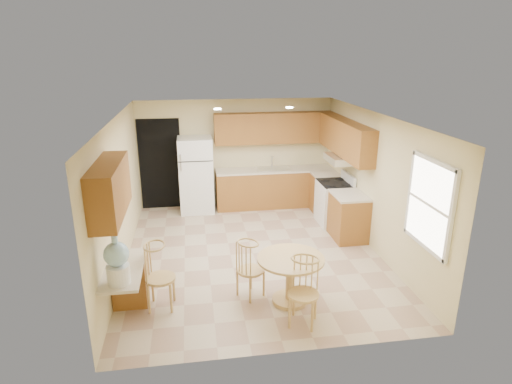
{
  "coord_description": "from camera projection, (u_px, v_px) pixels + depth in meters",
  "views": [
    {
      "loc": [
        -1.03,
        -7.02,
        3.54
      ],
      "look_at": [
        0.1,
        0.3,
        1.08
      ],
      "focal_mm": 30.0,
      "sensor_mm": 36.0,
      "label": 1
    }
  ],
  "objects": [
    {
      "name": "counter_right_a",
      "position": [
        327.0,
        175.0,
        9.59
      ],
      "size": [
        0.63,
        0.59,
        0.04
      ],
      "primitive_type": "cube",
      "color": "beige",
      "rests_on": "base_cab_right_a"
    },
    {
      "name": "ceiling",
      "position": [
        253.0,
        117.0,
        7.06
      ],
      "size": [
        4.5,
        5.5,
        0.02
      ],
      "primitive_type": "cube",
      "color": "white",
      "rests_on": "wall_back"
    },
    {
      "name": "desk_pedestal",
      "position": [
        130.0,
        281.0,
        6.21
      ],
      "size": [
        0.48,
        0.42,
        0.72
      ],
      "primitive_type": "cube",
      "color": "#965E26",
      "rests_on": "floor"
    },
    {
      "name": "upper_cab_left",
      "position": [
        110.0,
        190.0,
        5.46
      ],
      "size": [
        0.33,
        1.4,
        0.7
      ],
      "primitive_type": "cube",
      "color": "#965E26",
      "rests_on": "wall_left"
    },
    {
      "name": "water_crock",
      "position": [
        117.0,
        262.0,
        5.27
      ],
      "size": [
        0.31,
        0.31,
        0.64
      ],
      "color": "white",
      "rests_on": "desk_top"
    },
    {
      "name": "desk_top",
      "position": [
        124.0,
        269.0,
        5.73
      ],
      "size": [
        0.5,
        1.2,
        0.04
      ],
      "primitive_type": "cube",
      "color": "beige",
      "rests_on": "desk_pedestal"
    },
    {
      "name": "floor",
      "position": [
        253.0,
        253.0,
        7.85
      ],
      "size": [
        5.5,
        5.5,
        0.0
      ],
      "primitive_type": "plane",
      "color": "tan",
      "rests_on": "ground"
    },
    {
      "name": "wall_front",
      "position": [
        288.0,
        262.0,
        4.87
      ],
      "size": [
        4.5,
        0.02,
        2.5
      ],
      "primitive_type": "cube",
      "color": "beige",
      "rests_on": "floor"
    },
    {
      "name": "chair_desk",
      "position": [
        159.0,
        273.0,
        5.94
      ],
      "size": [
        0.43,
        0.56,
        0.98
      ],
      "rotation": [
        0.0,
        0.0,
        -1.67
      ],
      "color": "tan",
      "rests_on": "floor"
    },
    {
      "name": "counter_right_b",
      "position": [
        350.0,
        195.0,
        8.22
      ],
      "size": [
        0.63,
        0.8,
        0.04
      ],
      "primitive_type": "cube",
      "color": "beige",
      "rests_on": "base_cab_right_b"
    },
    {
      "name": "can_light_a",
      "position": [
        217.0,
        109.0,
        8.12
      ],
      "size": [
        0.14,
        0.14,
        0.02
      ],
      "primitive_type": "cylinder",
      "color": "white",
      "rests_on": "ceiling"
    },
    {
      "name": "base_cab_back",
      "position": [
        274.0,
        188.0,
        10.14
      ],
      "size": [
        2.75,
        0.6,
        0.87
      ],
      "primitive_type": "cube",
      "color": "#965E26",
      "rests_on": "floor"
    },
    {
      "name": "dining_table",
      "position": [
        290.0,
        273.0,
        6.2
      ],
      "size": [
        0.97,
        0.97,
        0.72
      ],
      "rotation": [
        0.0,
        0.0,
        -0.21
      ],
      "color": "tan",
      "rests_on": "floor"
    },
    {
      "name": "upper_cab_right",
      "position": [
        345.0,
        138.0,
        8.7
      ],
      "size": [
        0.33,
        2.42,
        0.7
      ],
      "primitive_type": "cube",
      "color": "#965E26",
      "rests_on": "wall_right"
    },
    {
      "name": "chair_table_a",
      "position": [
        251.0,
        266.0,
        6.25
      ],
      "size": [
        0.39,
        0.5,
        0.89
      ],
      "rotation": [
        0.0,
        0.0,
        -0.96
      ],
      "color": "tan",
      "rests_on": "floor"
    },
    {
      "name": "refrigerator",
      "position": [
        196.0,
        175.0,
        9.69
      ],
      "size": [
        0.76,
        0.74,
        1.72
      ],
      "color": "white",
      "rests_on": "floor"
    },
    {
      "name": "sink",
      "position": [
        274.0,
        169.0,
        9.98
      ],
      "size": [
        0.78,
        0.44,
        0.01
      ],
      "primitive_type": "cube",
      "color": "silver",
      "rests_on": "counter_back"
    },
    {
      "name": "base_cab_right_b",
      "position": [
        348.0,
        217.0,
        8.37
      ],
      "size": [
        0.6,
        0.8,
        0.87
      ],
      "primitive_type": "cube",
      "color": "#965E26",
      "rests_on": "floor"
    },
    {
      "name": "window",
      "position": [
        430.0,
        204.0,
        5.96
      ],
      "size": [
        0.06,
        1.12,
        1.3
      ],
      "color": "white",
      "rests_on": "wall_right"
    },
    {
      "name": "doorway",
      "position": [
        160.0,
        164.0,
        9.83
      ],
      "size": [
        0.9,
        0.02,
        2.1
      ],
      "primitive_type": "cube",
      "color": "black",
      "rests_on": "floor"
    },
    {
      "name": "wall_right",
      "position": [
        375.0,
        183.0,
        7.78
      ],
      "size": [
        0.02,
        5.5,
        2.5
      ],
      "primitive_type": "cube",
      "color": "beige",
      "rests_on": "floor"
    },
    {
      "name": "chair_table_b",
      "position": [
        306.0,
        289.0,
        5.57
      ],
      "size": [
        0.42,
        0.47,
        0.95
      ],
      "rotation": [
        0.0,
        0.0,
        2.71
      ],
      "color": "tan",
      "rests_on": "floor"
    },
    {
      "name": "base_cab_right_a",
      "position": [
        326.0,
        194.0,
        9.73
      ],
      "size": [
        0.6,
        0.59,
        0.87
      ],
      "primitive_type": "cube",
      "color": "#965E26",
      "rests_on": "floor"
    },
    {
      "name": "wall_left",
      "position": [
        120.0,
        195.0,
        7.13
      ],
      "size": [
        0.02,
        5.5,
        2.5
      ],
      "primitive_type": "cube",
      "color": "beige",
      "rests_on": "floor"
    },
    {
      "name": "stove",
      "position": [
        334.0,
        202.0,
        9.09
      ],
      "size": [
        0.65,
        0.76,
        1.09
      ],
      "color": "white",
      "rests_on": "floor"
    },
    {
      "name": "range_hood",
      "position": [
        340.0,
        159.0,
        8.8
      ],
      "size": [
        0.5,
        0.76,
        0.14
      ],
      "primitive_type": "cube",
      "color": "silver",
      "rests_on": "upper_cab_right"
    },
    {
      "name": "upper_cab_back",
      "position": [
        274.0,
        128.0,
        9.82
      ],
      "size": [
        2.75,
        0.33,
        0.7
      ],
      "primitive_type": "cube",
      "color": "#965E26",
      "rests_on": "wall_back"
    },
    {
      "name": "can_light_b",
      "position": [
        289.0,
        107.0,
        8.32
      ],
      "size": [
        0.14,
        0.14,
        0.02
      ],
      "primitive_type": "cylinder",
      "color": "white",
      "rests_on": "ceiling"
    },
    {
      "name": "wall_back",
      "position": [
        236.0,
        153.0,
        10.03
      ],
      "size": [
        4.5,
        0.02,
        2.5
      ],
      "primitive_type": "cube",
      "color": "beige",
      "rests_on": "floor"
    },
    {
      "name": "counter_back",
      "position": [
        275.0,
        170.0,
        9.99
      ],
      "size": [
        2.75,
        0.63,
        0.04
      ],
      "primitive_type": "cube",
      "color": "beige",
      "rests_on": "base_cab_back"
    }
  ]
}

